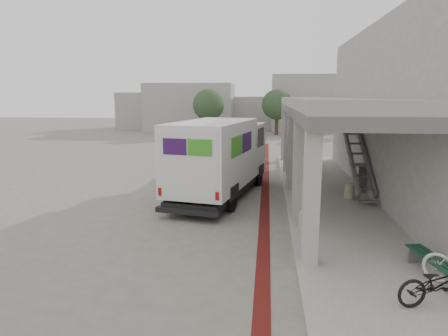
# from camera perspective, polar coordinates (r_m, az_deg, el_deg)

# --- Properties ---
(ground) EXTENTS (120.00, 120.00, 0.00)m
(ground) POSITION_cam_1_polar(r_m,az_deg,el_deg) (13.46, 1.49, -7.52)
(ground) COLOR #686259
(ground) RESTS_ON ground
(bike_lane_stripe) EXTENTS (0.35, 40.00, 0.01)m
(bike_lane_stripe) POSITION_cam_1_polar(r_m,az_deg,el_deg) (15.34, 5.85, -5.31)
(bike_lane_stripe) COLOR #531310
(bike_lane_stripe) RESTS_ON ground
(sidewalk) EXTENTS (4.40, 28.00, 0.12)m
(sidewalk) POSITION_cam_1_polar(r_m,az_deg,el_deg) (13.73, 18.52, -7.45)
(sidewalk) COLOR gray
(sidewalk) RESTS_ON ground
(transit_building) EXTENTS (7.60, 17.00, 7.00)m
(transit_building) POSITION_cam_1_polar(r_m,az_deg,el_deg) (18.23, 24.92, 7.09)
(transit_building) COLOR gray
(transit_building) RESTS_ON ground
(distant_backdrop) EXTENTS (28.00, 10.00, 6.50)m
(distant_backdrop) POSITION_cam_1_polar(r_m,az_deg,el_deg) (48.84, 1.66, 8.63)
(distant_backdrop) COLOR #999691
(distant_backdrop) RESTS_ON ground
(tree_left) EXTENTS (3.20, 3.20, 4.80)m
(tree_left) POSITION_cam_1_polar(r_m,az_deg,el_deg) (41.23, -2.25, 8.99)
(tree_left) COLOR #38281C
(tree_left) RESTS_ON ground
(tree_mid) EXTENTS (3.20, 3.20, 4.80)m
(tree_mid) POSITION_cam_1_polar(r_m,az_deg,el_deg) (42.80, 7.58, 8.95)
(tree_mid) COLOR #38281C
(tree_mid) RESTS_ON ground
(tree_right) EXTENTS (3.20, 3.20, 4.80)m
(tree_right) POSITION_cam_1_polar(r_m,az_deg,el_deg) (42.74, 18.52, 8.52)
(tree_right) COLOR #38281C
(tree_right) RESTS_ON ground
(fedex_truck) EXTENTS (3.63, 7.70, 3.16)m
(fedex_truck) POSITION_cam_1_polar(r_m,az_deg,el_deg) (16.28, -0.53, 1.70)
(fedex_truck) COLOR black
(fedex_truck) RESTS_ON ground
(bench) EXTENTS (0.70, 1.85, 0.42)m
(bench) POSITION_cam_1_polar(r_m,az_deg,el_deg) (10.29, 27.80, -11.98)
(bench) COLOR gray
(bench) RESTS_ON sidewalk
(bollard_near) EXTENTS (0.37, 0.37, 0.55)m
(bollard_near) POSITION_cam_1_polar(r_m,az_deg,el_deg) (12.58, 11.38, -7.14)
(bollard_near) COLOR gray
(bollard_near) RESTS_ON sidewalk
(bollard_far) EXTENTS (0.40, 0.40, 0.60)m
(bollard_far) POSITION_cam_1_polar(r_m,az_deg,el_deg) (16.60, 17.46, -3.06)
(bollard_far) COLOR tan
(bollard_far) RESTS_ON sidewalk
(utility_cabinet) EXTENTS (0.62, 0.75, 1.10)m
(utility_cabinet) POSITION_cam_1_polar(r_m,az_deg,el_deg) (17.84, 18.91, -1.42)
(utility_cabinet) COLOR slate
(utility_cabinet) RESTS_ON sidewalk
(bicycle_black) EXTENTS (1.82, 1.02, 0.90)m
(bicycle_black) POSITION_cam_1_polar(r_m,az_deg,el_deg) (8.97, 28.40, -14.30)
(bicycle_black) COLOR black
(bicycle_black) RESTS_ON sidewalk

